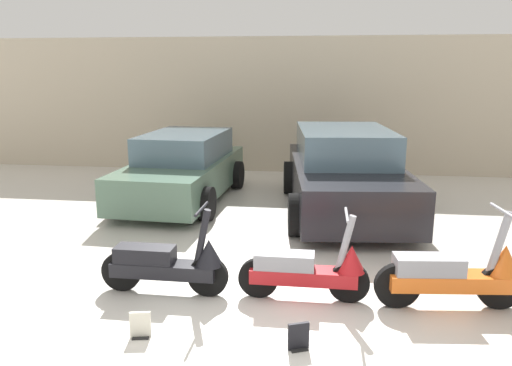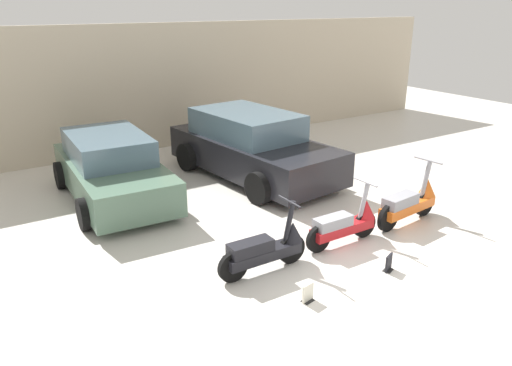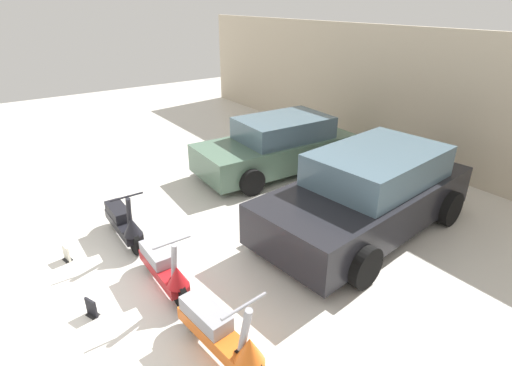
{
  "view_description": "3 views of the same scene",
  "coord_description": "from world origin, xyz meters",
  "px_view_note": "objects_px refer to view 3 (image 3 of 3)",
  "views": [
    {
      "loc": [
        0.5,
        -4.22,
        2.53
      ],
      "look_at": [
        -0.47,
        3.06,
        0.83
      ],
      "focal_mm": 35.0,
      "sensor_mm": 36.0,
      "label": 1
    },
    {
      "loc": [
        -4.85,
        -4.5,
        3.78
      ],
      "look_at": [
        -0.39,
        2.45,
        0.76
      ],
      "focal_mm": 35.0,
      "sensor_mm": 36.0,
      "label": 2
    },
    {
      "loc": [
        4.94,
        -0.66,
        3.85
      ],
      "look_at": [
        -0.09,
        2.92,
        0.99
      ],
      "focal_mm": 28.0,
      "sensor_mm": 36.0,
      "label": 3
    }
  ],
  "objects_px": {
    "car_rear_left": "(277,146)",
    "placard_near_left_scooter": "(66,254)",
    "scooter_front_left": "(124,222)",
    "scooter_front_center": "(221,334)",
    "scooter_front_right": "(164,268)",
    "placard_near_right_scooter": "(92,308)",
    "car_rear_center": "(368,193)"
  },
  "relations": [
    {
      "from": "scooter_front_right",
      "to": "placard_near_left_scooter",
      "type": "distance_m",
      "value": 1.89
    },
    {
      "from": "scooter_front_left",
      "to": "car_rear_center",
      "type": "height_order",
      "value": "car_rear_center"
    },
    {
      "from": "scooter_front_right",
      "to": "scooter_front_center",
      "type": "bearing_deg",
      "value": 0.16
    },
    {
      "from": "car_rear_center",
      "to": "placard_near_left_scooter",
      "type": "xyz_separation_m",
      "value": [
        -2.1,
        -4.71,
        -0.59
      ]
    },
    {
      "from": "car_rear_left",
      "to": "placard_near_left_scooter",
      "type": "relative_size",
      "value": 15.03
    },
    {
      "from": "scooter_front_left",
      "to": "scooter_front_center",
      "type": "xyz_separation_m",
      "value": [
        3.14,
        0.06,
        0.02
      ]
    },
    {
      "from": "placard_near_right_scooter",
      "to": "car_rear_center",
      "type": "bearing_deg",
      "value": 82.96
    },
    {
      "from": "placard_near_left_scooter",
      "to": "car_rear_left",
      "type": "bearing_deg",
      "value": 101.03
    },
    {
      "from": "car_rear_left",
      "to": "car_rear_center",
      "type": "height_order",
      "value": "car_rear_center"
    },
    {
      "from": "scooter_front_left",
      "to": "car_rear_left",
      "type": "relative_size",
      "value": 0.38
    },
    {
      "from": "placard_near_left_scooter",
      "to": "scooter_front_center",
      "type": "bearing_deg",
      "value": 18.2
    },
    {
      "from": "car_rear_left",
      "to": "scooter_front_right",
      "type": "bearing_deg",
      "value": 35.25
    },
    {
      "from": "scooter_front_right",
      "to": "placard_near_right_scooter",
      "type": "distance_m",
      "value": 1.06
    },
    {
      "from": "scooter_front_center",
      "to": "placard_near_left_scooter",
      "type": "distance_m",
      "value": 3.31
    },
    {
      "from": "car_rear_left",
      "to": "placard_near_left_scooter",
      "type": "bearing_deg",
      "value": 13.97
    },
    {
      "from": "scooter_front_right",
      "to": "car_rear_center",
      "type": "distance_m",
      "value": 3.74
    },
    {
      "from": "car_rear_center",
      "to": "placard_near_right_scooter",
      "type": "distance_m",
      "value": 4.8
    },
    {
      "from": "car_rear_left",
      "to": "placard_near_right_scooter",
      "type": "xyz_separation_m",
      "value": [
        2.5,
        -5.09,
        -0.51
      ]
    },
    {
      "from": "car_rear_center",
      "to": "placard_near_left_scooter",
      "type": "bearing_deg",
      "value": -29.85
    },
    {
      "from": "scooter_front_right",
      "to": "car_rear_center",
      "type": "relative_size",
      "value": 0.32
    },
    {
      "from": "scooter_front_right",
      "to": "scooter_front_center",
      "type": "distance_m",
      "value": 1.56
    },
    {
      "from": "scooter_front_center",
      "to": "car_rear_left",
      "type": "xyz_separation_m",
      "value": [
        -4.13,
        4.05,
        0.23
      ]
    },
    {
      "from": "scooter_front_right",
      "to": "car_rear_left",
      "type": "relative_size",
      "value": 0.37
    },
    {
      "from": "scooter_front_center",
      "to": "car_rear_center",
      "type": "xyz_separation_m",
      "value": [
        -1.04,
        3.68,
        0.31
      ]
    },
    {
      "from": "scooter_front_left",
      "to": "placard_near_right_scooter",
      "type": "height_order",
      "value": "scooter_front_left"
    },
    {
      "from": "scooter_front_center",
      "to": "car_rear_center",
      "type": "height_order",
      "value": "car_rear_center"
    },
    {
      "from": "scooter_front_left",
      "to": "scooter_front_center",
      "type": "bearing_deg",
      "value": 1.44
    },
    {
      "from": "car_rear_left",
      "to": "scooter_front_left",
      "type": "bearing_deg",
      "value": 16.44
    },
    {
      "from": "car_rear_left",
      "to": "placard_near_right_scooter",
      "type": "bearing_deg",
      "value": 29.12
    },
    {
      "from": "scooter_front_center",
      "to": "placard_near_left_scooter",
      "type": "xyz_separation_m",
      "value": [
        -3.14,
        -1.03,
        -0.28
      ]
    },
    {
      "from": "scooter_front_left",
      "to": "scooter_front_right",
      "type": "height_order",
      "value": "scooter_front_left"
    },
    {
      "from": "scooter_front_center",
      "to": "car_rear_left",
      "type": "height_order",
      "value": "car_rear_left"
    }
  ]
}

